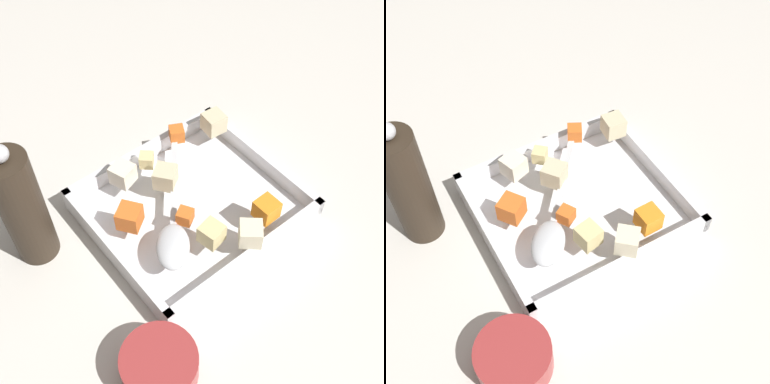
% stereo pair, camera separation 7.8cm
% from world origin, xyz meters
% --- Properties ---
extents(ground_plane, '(4.00, 4.00, 0.00)m').
position_xyz_m(ground_plane, '(0.00, 0.00, 0.00)').
color(ground_plane, beige).
extents(baking_dish, '(0.30, 0.27, 0.04)m').
position_xyz_m(baking_dish, '(-0.01, 0.01, 0.01)').
color(baking_dish, silver).
rests_on(baking_dish, ground_plane).
extents(carrot_chunk_mid_left, '(0.03, 0.03, 0.03)m').
position_xyz_m(carrot_chunk_mid_left, '(0.06, -0.09, 0.06)').
color(carrot_chunk_mid_left, orange).
rests_on(carrot_chunk_mid_left, baking_dish).
extents(carrot_chunk_under_handle, '(0.03, 0.03, 0.02)m').
position_xyz_m(carrot_chunk_under_handle, '(-0.04, -0.02, 0.06)').
color(carrot_chunk_under_handle, orange).
rests_on(carrot_chunk_under_handle, baking_dish).
extents(carrot_chunk_corner_nw, '(0.05, 0.05, 0.03)m').
position_xyz_m(carrot_chunk_corner_nw, '(-0.11, 0.03, 0.06)').
color(carrot_chunk_corner_nw, orange).
rests_on(carrot_chunk_corner_nw, baking_dish).
extents(carrot_chunk_near_right, '(0.03, 0.03, 0.02)m').
position_xyz_m(carrot_chunk_near_right, '(0.05, 0.12, 0.06)').
color(carrot_chunk_near_right, orange).
rests_on(carrot_chunk_near_right, baking_dish).
extents(potato_chunk_mid_right, '(0.04, 0.04, 0.03)m').
position_xyz_m(potato_chunk_mid_right, '(0.11, 0.10, 0.06)').
color(potato_chunk_mid_right, beige).
rests_on(potato_chunk_mid_right, baking_dish).
extents(potato_chunk_far_left, '(0.05, 0.05, 0.03)m').
position_xyz_m(potato_chunk_far_left, '(0.01, -0.10, 0.06)').
color(potato_chunk_far_left, beige).
rests_on(potato_chunk_far_left, baking_dish).
extents(potato_chunk_near_left, '(0.03, 0.03, 0.02)m').
position_xyz_m(potato_chunk_near_left, '(-0.02, 0.11, 0.06)').
color(potato_chunk_near_left, '#E0CC89').
rests_on(potato_chunk_near_left, baking_dish).
extents(potato_chunk_rim_edge, '(0.04, 0.04, 0.03)m').
position_xyz_m(potato_chunk_rim_edge, '(-0.04, -0.07, 0.06)').
color(potato_chunk_rim_edge, '#E0CC89').
rests_on(potato_chunk_rim_edge, baking_dish).
extents(potato_chunk_heap_top, '(0.05, 0.05, 0.03)m').
position_xyz_m(potato_chunk_heap_top, '(-0.02, 0.05, 0.06)').
color(potato_chunk_heap_top, beige).
rests_on(potato_chunk_heap_top, baking_dish).
extents(parsnip_chunk_heap_side, '(0.04, 0.04, 0.03)m').
position_xyz_m(parsnip_chunk_heap_side, '(-0.07, 0.10, 0.06)').
color(parsnip_chunk_heap_side, silver).
rests_on(parsnip_chunk_heap_side, baking_dish).
extents(serving_spoon, '(0.18, 0.22, 0.02)m').
position_xyz_m(serving_spoon, '(-0.08, -0.04, 0.05)').
color(serving_spoon, silver).
rests_on(serving_spoon, baking_dish).
extents(pepper_mill, '(0.06, 0.06, 0.22)m').
position_xyz_m(pepper_mill, '(-0.23, 0.11, 0.10)').
color(pepper_mill, '#2D2319').
rests_on(pepper_mill, ground_plane).
extents(small_prep_bowl, '(0.10, 0.10, 0.05)m').
position_xyz_m(small_prep_bowl, '(-0.20, -0.16, 0.02)').
color(small_prep_bowl, maroon).
rests_on(small_prep_bowl, ground_plane).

